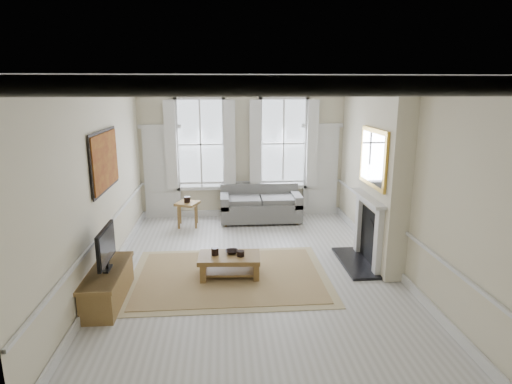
{
  "coord_description": "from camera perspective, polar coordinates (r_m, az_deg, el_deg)",
  "views": [
    {
      "loc": [
        -0.51,
        -7.26,
        3.29
      ],
      "look_at": [
        0.15,
        1.04,
        1.25
      ],
      "focal_mm": 30.0,
      "sensor_mm": 36.0,
      "label": 1
    }
  ],
  "objects": [
    {
      "name": "floor",
      "position": [
        7.99,
        -0.48,
        -10.55
      ],
      "size": [
        7.2,
        7.2,
        0.0
      ],
      "primitive_type": "plane",
      "color": "#B7B5AD",
      "rests_on": "ground"
    },
    {
      "name": "ceiling",
      "position": [
        7.28,
        -0.54,
        14.63
      ],
      "size": [
        7.2,
        7.2,
        0.0
      ],
      "primitive_type": "plane",
      "rotation": [
        3.14,
        0.0,
        0.0
      ],
      "color": "white",
      "rests_on": "back_wall"
    },
    {
      "name": "back_wall",
      "position": [
        10.99,
        -1.85,
        5.43
      ],
      "size": [
        5.2,
        0.0,
        5.2
      ],
      "primitive_type": "plane",
      "rotation": [
        1.57,
        0.0,
        0.0
      ],
      "color": "beige",
      "rests_on": "floor"
    },
    {
      "name": "left_wall",
      "position": [
        7.72,
        -20.13,
        1.03
      ],
      "size": [
        0.0,
        7.2,
        7.2
      ],
      "primitive_type": "plane",
      "rotation": [
        1.57,
        0.0,
        1.57
      ],
      "color": "beige",
      "rests_on": "floor"
    },
    {
      "name": "right_wall",
      "position": [
        8.06,
        18.27,
        1.69
      ],
      "size": [
        0.0,
        7.2,
        7.2
      ],
      "primitive_type": "plane",
      "rotation": [
        1.57,
        0.0,
        -1.57
      ],
      "color": "beige",
      "rests_on": "floor"
    },
    {
      "name": "window_left",
      "position": [
        10.92,
        -7.39,
        6.33
      ],
      "size": [
        1.26,
        0.2,
        2.2
      ],
      "primitive_type": null,
      "color": "#B2BCC6",
      "rests_on": "back_wall"
    },
    {
      "name": "window_right",
      "position": [
        11.01,
        3.66,
        6.48
      ],
      "size": [
        1.26,
        0.2,
        2.2
      ],
      "primitive_type": null,
      "color": "#B2BCC6",
      "rests_on": "back_wall"
    },
    {
      "name": "door_left",
      "position": [
        11.14,
        -12.41,
        2.36
      ],
      "size": [
        0.9,
        0.08,
        2.3
      ],
      "primitive_type": "cube",
      "color": "silver",
      "rests_on": "floor"
    },
    {
      "name": "door_right",
      "position": [
        11.33,
        8.61,
        2.71
      ],
      "size": [
        0.9,
        0.08,
        2.3
      ],
      "primitive_type": "cube",
      "color": "silver",
      "rests_on": "floor"
    },
    {
      "name": "painting",
      "position": [
        7.93,
        -19.5,
        3.98
      ],
      "size": [
        0.05,
        1.66,
        1.06
      ],
      "primitive_type": "cube",
      "color": "#9F661B",
      "rests_on": "left_wall"
    },
    {
      "name": "chimney_breast",
      "position": [
        8.18,
        16.6,
        1.97
      ],
      "size": [
        0.35,
        1.7,
        3.38
      ],
      "primitive_type": "cube",
      "color": "beige",
      "rests_on": "floor"
    },
    {
      "name": "hearth",
      "position": [
        8.53,
        13.13,
        -9.13
      ],
      "size": [
        0.55,
        1.5,
        0.05
      ],
      "primitive_type": "cube",
      "color": "black",
      "rests_on": "floor"
    },
    {
      "name": "fireplace",
      "position": [
        8.34,
        14.7,
        -4.55
      ],
      "size": [
        0.21,
        1.45,
        1.33
      ],
      "color": "silver",
      "rests_on": "floor"
    },
    {
      "name": "mirror",
      "position": [
        8.04,
        15.34,
        4.4
      ],
      "size": [
        0.06,
        1.26,
        1.06
      ],
      "primitive_type": "cube",
      "color": "gold",
      "rests_on": "chimney_breast"
    },
    {
      "name": "sofa",
      "position": [
        10.82,
        0.58,
        -1.9
      ],
      "size": [
        2.0,
        0.97,
        0.89
      ],
      "color": "#595856",
      "rests_on": "floor"
    },
    {
      "name": "side_table",
      "position": [
        10.48,
        -9.12,
        -1.95
      ],
      "size": [
        0.64,
        0.64,
        0.6
      ],
      "rotation": [
        0.0,
        0.0,
        -0.4
      ],
      "color": "brown",
      "rests_on": "floor"
    },
    {
      "name": "rug",
      "position": [
        7.8,
        -3.55,
        -11.12
      ],
      "size": [
        3.5,
        2.6,
        0.02
      ],
      "primitive_type": "cube",
      "color": "tan",
      "rests_on": "floor"
    },
    {
      "name": "coffee_table",
      "position": [
        7.67,
        -3.58,
        -8.99
      ],
      "size": [
        1.12,
        0.7,
        0.41
      ],
      "rotation": [
        0.0,
        0.0,
        -0.06
      ],
      "color": "brown",
      "rests_on": "rug"
    },
    {
      "name": "ceramic_pot_a",
      "position": [
        7.66,
        -5.49,
        -7.88
      ],
      "size": [
        0.13,
        0.13,
        0.13
      ],
      "primitive_type": "cylinder",
      "color": "black",
      "rests_on": "coffee_table"
    },
    {
      "name": "ceramic_pot_b",
      "position": [
        7.58,
        -2.06,
        -8.21
      ],
      "size": [
        0.14,
        0.14,
        0.1
      ],
      "primitive_type": "cylinder",
      "color": "black",
      "rests_on": "coffee_table"
    },
    {
      "name": "bowl",
      "position": [
        7.72,
        -3.23,
        -7.96
      ],
      "size": [
        0.23,
        0.23,
        0.06
      ],
      "primitive_type": "imported",
      "rotation": [
        0.0,
        0.0,
        0.01
      ],
      "color": "black",
      "rests_on": "coffee_table"
    },
    {
      "name": "tv_stand",
      "position": [
        7.25,
        -19.12,
        -11.7
      ],
      "size": [
        0.48,
        1.49,
        0.53
      ],
      "primitive_type": "cube",
      "color": "brown",
      "rests_on": "floor"
    },
    {
      "name": "tv",
      "position": [
        6.99,
        -19.36,
        -6.78
      ],
      "size": [
        0.08,
        0.9,
        0.68
      ],
      "color": "black",
      "rests_on": "tv_stand"
    }
  ]
}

